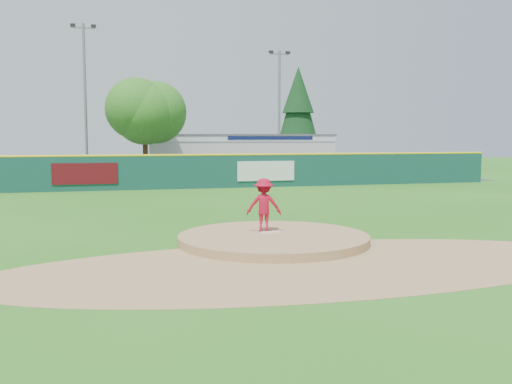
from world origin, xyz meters
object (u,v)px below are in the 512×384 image
object	(u,v)px
deciduous_tree	(145,116)
light_pole_left	(85,95)
pitcher	(264,205)
conifer_tree	(298,111)
light_pole_right	(279,106)
van	(108,176)
pool_building_grp	(235,154)

from	to	relation	value
deciduous_tree	light_pole_left	xyz separation A→B (m)	(-4.00, 2.00, 1.50)
pitcher	conifer_tree	distance (m)	38.07
conifer_tree	light_pole_right	world-z (taller)	light_pole_right
van	deciduous_tree	size ratio (longest dim) A/B	0.63
deciduous_tree	light_pole_right	size ratio (longest dim) A/B	0.74
deciduous_tree	light_pole_right	distance (m)	11.75
light_pole_left	light_pole_right	size ratio (longest dim) A/B	1.10
pitcher	van	world-z (taller)	pitcher
pitcher	light_pole_left	xyz separation A→B (m)	(-5.86, 26.45, 5.01)
pool_building_grp	light_pole_right	distance (m)	5.75
pitcher	van	xyz separation A→B (m)	(-4.45, 20.24, -0.38)
pool_building_grp	deciduous_tree	distance (m)	11.01
conifer_tree	deciduous_tree	bearing A→B (deg)	-143.75
pitcher	pool_building_grp	xyz separation A→B (m)	(6.14, 31.44, 0.62)
pitcher	van	bearing A→B (deg)	-62.66
van	light_pole_right	distance (m)	16.61
pitcher	deciduous_tree	distance (m)	24.77
deciduous_tree	pitcher	bearing A→B (deg)	-85.65
deciduous_tree	conifer_tree	distance (m)	18.63
van	pool_building_grp	world-z (taller)	pool_building_grp
van	conifer_tree	world-z (taller)	conifer_tree
conifer_tree	light_pole_right	bearing A→B (deg)	-119.74
pool_building_grp	light_pole_left	xyz separation A→B (m)	(-12.00, -4.99, 4.39)
van	light_pole_right	world-z (taller)	light_pole_right
pitcher	pool_building_grp	distance (m)	32.04
pitcher	light_pole_right	bearing A→B (deg)	-92.86
pool_building_grp	light_pole_right	size ratio (longest dim) A/B	1.52
pitcher	deciduous_tree	bearing A→B (deg)	-70.70
light_pole_left	light_pole_right	world-z (taller)	light_pole_left
van	deciduous_tree	xyz separation A→B (m)	(2.58, 4.21, 3.89)
conifer_tree	pool_building_grp	bearing A→B (deg)	-150.22
pool_building_grp	conifer_tree	size ratio (longest dim) A/B	1.60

